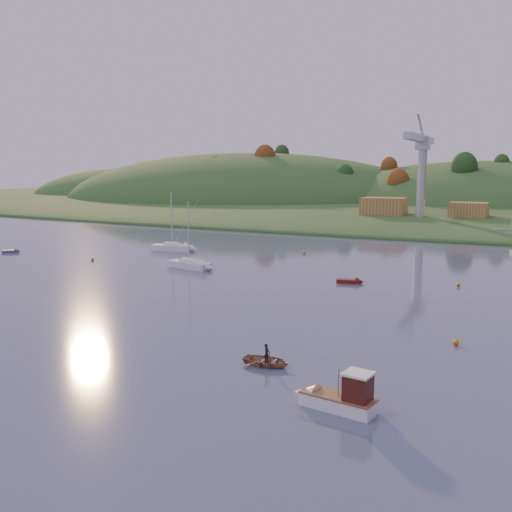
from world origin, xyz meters
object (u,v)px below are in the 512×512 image
at_px(sailboat_near, 172,247).
at_px(sailboat_far, 189,264).
at_px(canoe, 267,361).
at_px(grey_dinghy, 13,251).
at_px(red_tender, 354,281).
at_px(fishing_boat, 333,396).

height_order(sailboat_near, sailboat_far, sailboat_near).
relative_size(canoe, grey_dinghy, 1.15).
bearing_deg(canoe, sailboat_far, 38.75).
bearing_deg(red_tender, grey_dinghy, 168.16).
distance_m(canoe, red_tender, 33.11).
bearing_deg(grey_dinghy, sailboat_near, -21.40).
distance_m(canoe, grey_dinghy, 72.94).
bearing_deg(canoe, red_tender, 4.04).
relative_size(sailboat_near, canoe, 2.91).
xyz_separation_m(canoe, red_tender, (-3.69, 32.90, -0.13)).
bearing_deg(red_tender, sailboat_near, 147.40).
bearing_deg(sailboat_far, grey_dinghy, -170.08).
bearing_deg(red_tender, sailboat_far, 167.77).
xyz_separation_m(fishing_boat, sailboat_near, (-48.65, 52.03, -0.07)).
xyz_separation_m(canoe, grey_dinghy, (-65.29, 32.52, -0.14)).
distance_m(sailboat_far, grey_dinghy, 36.56).
distance_m(fishing_boat, canoe, 8.47).
relative_size(sailboat_far, grey_dinghy, 3.14).
distance_m(red_tender, grey_dinghy, 61.60).
bearing_deg(grey_dinghy, sailboat_far, -52.54).
bearing_deg(sailboat_far, sailboat_near, 141.98).
relative_size(sailboat_far, canoe, 2.74).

